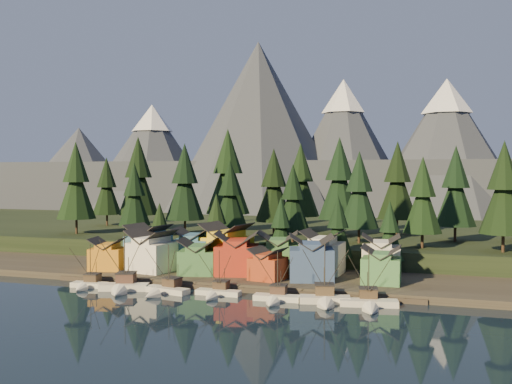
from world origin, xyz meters
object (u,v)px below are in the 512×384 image
(boat_6, at_px, (369,296))
(house_front_0, at_px, (108,253))
(boat_1, at_px, (123,279))
(boat_3, at_px, (216,287))
(house_back_1, at_px, (193,247))
(boat_2, at_px, (163,284))
(house_back_0, at_px, (148,244))
(boat_4, at_px, (276,291))
(boat_0, at_px, (87,278))
(boat_5, at_px, (325,291))
(house_front_1, at_px, (151,250))

(boat_6, bearing_deg, house_front_0, 157.88)
(boat_1, xyz_separation_m, house_front_0, (-12.48, 14.18, 2.88))
(boat_3, height_order, house_back_1, house_back_1)
(house_front_0, bearing_deg, boat_3, -33.09)
(boat_1, relative_size, boat_6, 1.09)
(boat_6, bearing_deg, house_back_1, 143.39)
(house_back_1, bearing_deg, boat_2, -89.41)
(boat_6, height_order, house_back_0, house_back_0)
(boat_1, xyz_separation_m, boat_4, (32.62, 0.55, -0.60))
(boat_0, xyz_separation_m, house_back_1, (14.27, 22.54, 4.45))
(boat_3, bearing_deg, boat_6, -1.37)
(boat_5, xyz_separation_m, house_back_1, (-36.54, 21.83, 4.05))
(boat_6, distance_m, house_back_1, 50.03)
(house_front_0, xyz_separation_m, house_front_1, (10.91, 1.22, 1.13))
(boat_1, bearing_deg, boat_3, -11.81)
(boat_5, relative_size, house_front_1, 1.14)
(house_back_0, bearing_deg, boat_0, -87.07)
(boat_2, relative_size, boat_4, 1.05)
(boat_4, distance_m, boat_6, 17.45)
(house_front_0, relative_size, house_back_1, 0.90)
(boat_6, distance_m, house_back_0, 61.36)
(boat_5, relative_size, house_back_0, 1.20)
(boat_2, xyz_separation_m, house_front_0, (-21.65, 13.88, 3.43))
(boat_2, xyz_separation_m, house_front_1, (-10.74, 15.10, 4.56))
(house_front_0, xyz_separation_m, house_back_0, (5.62, 9.42, 1.32))
(boat_2, distance_m, house_back_1, 23.65)
(house_front_0, bearing_deg, boat_6, -23.79)
(boat_1, distance_m, house_front_0, 19.10)
(boat_4, bearing_deg, house_front_1, 153.71)
(boat_0, relative_size, boat_4, 0.99)
(boat_1, distance_m, boat_4, 32.63)
(boat_1, bearing_deg, boat_6, -15.13)
(boat_1, distance_m, house_front_1, 15.98)
(boat_0, bearing_deg, boat_4, -5.26)
(boat_4, xyz_separation_m, house_back_0, (-39.47, 23.04, 4.81))
(boat_2, height_order, house_back_0, house_back_0)
(house_front_0, distance_m, house_front_1, 11.04)
(boat_3, height_order, house_front_1, house_front_1)
(boat_1, relative_size, boat_2, 1.19)
(boat_4, relative_size, boat_6, 0.88)
(boat_0, distance_m, house_front_0, 14.39)
(boat_5, bearing_deg, boat_6, -14.83)
(house_front_1, bearing_deg, boat_5, -6.76)
(boat_3, bearing_deg, boat_2, -173.51)
(boat_1, bearing_deg, boat_0, 159.37)
(house_back_1, bearing_deg, boat_6, -35.11)
(boat_5, height_order, house_front_1, house_front_1)
(boat_3, bearing_deg, house_back_1, 123.89)
(boat_4, xyz_separation_m, boat_6, (17.44, 0.60, 0.12))
(house_front_1, bearing_deg, boat_0, -105.34)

